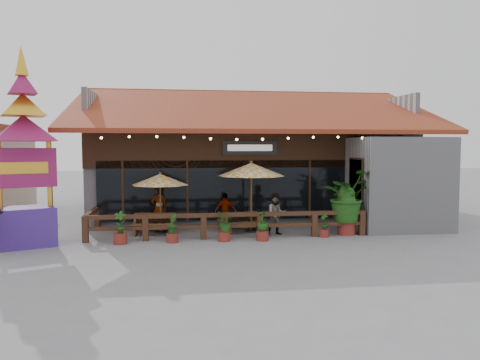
{
  "coord_description": "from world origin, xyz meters",
  "views": [
    {
      "loc": [
        -3.44,
        -16.71,
        3.22
      ],
      "look_at": [
        -0.94,
        1.5,
        1.93
      ],
      "focal_mm": 35.0,
      "sensor_mm": 36.0,
      "label": 1
    }
  ],
  "objects": [
    {
      "name": "planter_a",
      "position": [
        -5.3,
        -0.92,
        0.46
      ],
      "size": [
        0.45,
        0.45,
        1.11
      ],
      "color": "maroon",
      "rests_on": "ground"
    },
    {
      "name": "planter_e",
      "position": [
        1.81,
        -0.65,
        0.36
      ],
      "size": [
        0.35,
        0.37,
        0.86
      ],
      "color": "maroon",
      "rests_on": "ground"
    },
    {
      "name": "diner_c",
      "position": [
        -1.52,
        1.46,
        0.71
      ],
      "size": [
        0.88,
        0.48,
        1.42
      ],
      "primitive_type": "imported",
      "rotation": [
        0.0,
        0.0,
        2.97
      ],
      "color": "#341B10",
      "rests_on": "ground"
    },
    {
      "name": "umbrella_left",
      "position": [
        -4.03,
        0.98,
        2.01
      ],
      "size": [
        2.52,
        2.52,
        2.3
      ],
      "color": "brown",
      "rests_on": "ground"
    },
    {
      "name": "thai_sign_tower",
      "position": [
        -8.28,
        -0.85,
        3.67
      ],
      "size": [
        3.37,
        3.37,
        6.94
      ],
      "color": "#47268C",
      "rests_on": "ground"
    },
    {
      "name": "picnic_table_right",
      "position": [
        -1.02,
        0.84,
        0.48
      ],
      "size": [
        1.73,
        1.58,
        0.71
      ],
      "color": "brown",
      "rests_on": "ground"
    },
    {
      "name": "planter_b",
      "position": [
        -3.58,
        -0.91,
        0.44
      ],
      "size": [
        0.4,
        0.4,
        0.97
      ],
      "color": "maroon",
      "rests_on": "ground"
    },
    {
      "name": "diner_b",
      "position": [
        0.2,
        -0.04,
        0.77
      ],
      "size": [
        0.75,
        0.59,
        1.54
      ],
      "primitive_type": "imported",
      "rotation": [
        0.0,
        0.0,
        0.01
      ],
      "color": "#341B10",
      "rests_on": "ground"
    },
    {
      "name": "umbrella_right",
      "position": [
        -0.61,
        0.77,
        2.37
      ],
      "size": [
        3.13,
        3.13,
        2.72
      ],
      "color": "brown",
      "rests_on": "ground"
    },
    {
      "name": "patio_railing",
      "position": [
        -2.25,
        -0.27,
        0.61
      ],
      "size": [
        10.0,
        2.6,
        0.92
      ],
      "color": "#492A1A",
      "rests_on": "ground"
    },
    {
      "name": "planter_d",
      "position": [
        -0.5,
        -1.01,
        0.5
      ],
      "size": [
        0.54,
        0.54,
        1.03
      ],
      "color": "maroon",
      "rests_on": "ground"
    },
    {
      "name": "planter_c",
      "position": [
        -1.81,
        -0.93,
        0.56
      ],
      "size": [
        0.7,
        0.64,
        0.99
      ],
      "color": "maroon",
      "rests_on": "ground"
    },
    {
      "name": "picnic_table_left",
      "position": [
        -4.25,
        0.85,
        0.5
      ],
      "size": [
        1.66,
        1.47,
        0.74
      ],
      "color": "brown",
      "rests_on": "ground"
    },
    {
      "name": "restaurant_building",
      "position": [
        0.26,
        6.61,
        2.21
      ],
      "size": [
        15.5,
        14.73,
        6.09
      ],
      "color": "#B6B5BB",
      "rests_on": "ground"
    },
    {
      "name": "tropical_plant",
      "position": [
        2.78,
        -0.3,
        1.39
      ],
      "size": [
        2.27,
        2.18,
        2.42
      ],
      "color": "maroon",
      "rests_on": "ground"
    },
    {
      "name": "diner_a",
      "position": [
        -4.1,
        1.59,
        0.85
      ],
      "size": [
        0.71,
        0.56,
        1.71
      ],
      "primitive_type": "imported",
      "rotation": [
        0.0,
        0.0,
        3.42
      ],
      "color": "#341B10",
      "rests_on": "ground"
    },
    {
      "name": "ground",
      "position": [
        0.0,
        0.0,
        0.0
      ],
      "size": [
        100.0,
        100.0,
        0.0
      ],
      "primitive_type": "plane",
      "color": "gray",
      "rests_on": "ground"
    }
  ]
}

